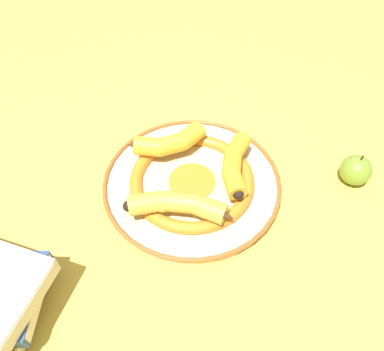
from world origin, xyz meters
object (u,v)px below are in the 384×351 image
banana_c (169,143)px  apple (356,170)px  banana_b (179,205)px  decorative_bowl (192,182)px  banana_a (235,163)px

banana_c → apple: (0.29, 0.27, -0.02)m
banana_b → banana_c: size_ratio=0.96×
banana_b → apple: (0.14, 0.35, -0.02)m
decorative_bowl → banana_c: bearing=175.3°
banana_a → apple: (0.16, 0.20, -0.02)m
decorative_bowl → apple: 0.34m
decorative_bowl → banana_c: size_ratio=2.15×
banana_b → banana_c: (-0.14, 0.08, 0.00)m
banana_a → apple: bearing=97.6°
banana_a → banana_c: size_ratio=0.85×
banana_c → apple: bearing=-28.8°
decorative_bowl → apple: apple is taller
banana_c → banana_a: bearing=-42.5°
decorative_bowl → banana_a: 0.10m
decorative_bowl → banana_b: (0.05, -0.07, 0.04)m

